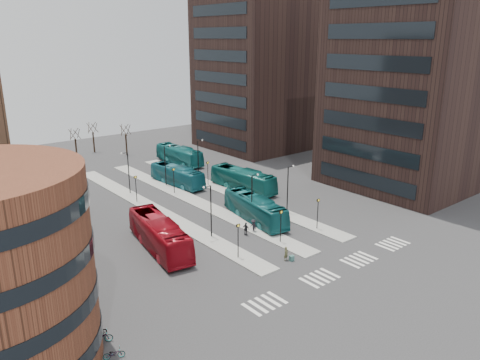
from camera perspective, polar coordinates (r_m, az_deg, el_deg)
ground at (r=44.21m, az=14.55°, el=-13.00°), size 160.00×160.00×0.00m
island_left at (r=62.57m, az=-10.43°, el=-3.53°), size 2.50×45.00×0.15m
island_mid at (r=65.46m, az=-5.85°, el=-2.40°), size 2.50×45.00×0.15m
island_right at (r=68.75m, az=-1.70°, el=-1.36°), size 2.50×45.00×0.15m
suitcase at (r=48.28m, az=6.32°, el=-9.46°), size 0.48×0.40×0.56m
red_bus at (r=50.64m, az=-9.80°, el=-6.52°), size 4.89×12.57×3.42m
teal_bus_a at (r=57.58m, az=1.85°, el=-3.49°), size 4.41×11.52×3.13m
teal_bus_b at (r=72.03m, az=-7.67°, el=0.54°), size 3.39×10.93×3.00m
teal_bus_c at (r=68.98m, az=0.37°, el=0.05°), size 3.67×11.77×3.23m
teal_bus_d at (r=84.42m, az=-7.42°, el=3.05°), size 3.03×11.44×3.17m
traveller at (r=48.10m, az=5.64°, el=-8.93°), size 0.58×0.42×1.49m
commuter_a at (r=52.75m, az=-7.67°, el=-6.35°), size 1.05×0.91×1.88m
commuter_b at (r=53.62m, az=0.73°, el=-5.98°), size 0.61×0.98×1.55m
commuter_c at (r=54.43m, az=1.63°, el=-5.61°), size 0.70×1.08×1.57m
bicycle_near at (r=36.17m, az=-15.11°, el=-19.75°), size 1.61×1.06×0.80m
bicycle_mid at (r=38.38m, az=-17.05°, el=-17.42°), size 1.60×0.48×0.95m
bicycle_far at (r=37.89m, az=-16.65°, el=-17.89°), size 1.88×1.27×0.94m
crosswalk_stripes at (r=47.52m, az=11.91°, el=-10.57°), size 22.35×2.40×0.01m
tower_near at (r=74.41m, az=20.32°, el=10.79°), size 20.12×20.00×30.00m
tower_far at (r=96.22m, az=2.32°, el=12.97°), size 20.12×20.00×30.00m
sign_poles at (r=59.05m, az=-2.46°, el=-2.10°), size 12.45×22.12×3.65m
lamp_posts at (r=63.14m, az=-4.46°, el=0.25°), size 14.04×20.24×6.12m
bare_trees at (r=93.10m, az=-16.84°, el=4.49°), size 10.97×8.14×5.90m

